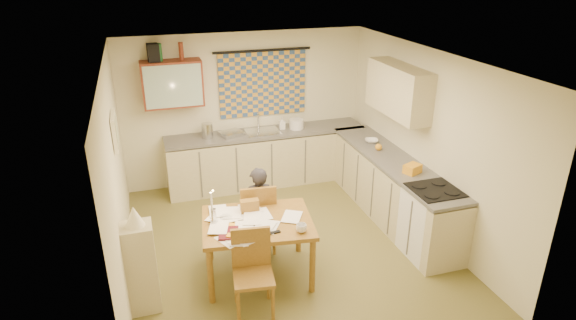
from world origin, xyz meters
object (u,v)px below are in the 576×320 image
object	(u,v)px
counter_right	(391,189)
dining_table	(258,248)
shelf_stand	(141,268)
chair_far	(257,229)
person	(258,210)
counter_back	(267,158)
stove	(431,222)

from	to	relation	value
counter_right	dining_table	size ratio (longest dim) A/B	2.13
counter_right	shelf_stand	xyz separation A→B (m)	(-3.54, -1.01, 0.07)
counter_right	dining_table	world-z (taller)	counter_right
counter_right	chair_far	size ratio (longest dim) A/B	2.99
dining_table	person	distance (m)	0.58
counter_back	person	bearing A→B (deg)	-108.30
stove	person	xyz separation A→B (m)	(-2.07, 0.75, 0.13)
counter_right	counter_back	bearing A→B (deg)	130.47
shelf_stand	dining_table	bearing A→B (deg)	8.62
counter_back	shelf_stand	bearing A→B (deg)	-128.32
dining_table	chair_far	bearing A→B (deg)	84.93
dining_table	shelf_stand	distance (m)	1.35
dining_table	chair_far	world-z (taller)	chair_far
stove	person	bearing A→B (deg)	160.14
counter_right	shelf_stand	distance (m)	3.68
counter_back	person	distance (m)	2.06
dining_table	shelf_stand	bearing A→B (deg)	-163.44
counter_back	chair_far	xyz separation A→B (m)	(-0.66, -1.93, -0.15)
dining_table	stove	bearing A→B (deg)	2.11
dining_table	person	world-z (taller)	person
counter_right	shelf_stand	bearing A→B (deg)	-164.10
dining_table	chair_far	size ratio (longest dim) A/B	1.40
counter_back	counter_right	bearing A→B (deg)	-49.53
counter_right	dining_table	bearing A→B (deg)	-159.94
stove	dining_table	size ratio (longest dim) A/B	0.67
counter_right	stove	world-z (taller)	stove
person	shelf_stand	distance (m)	1.64
person	shelf_stand	xyz separation A→B (m)	(-1.47, -0.72, -0.07)
chair_far	shelf_stand	size ratio (longest dim) A/B	0.95
counter_back	dining_table	bearing A→B (deg)	-107.58
dining_table	chair_far	distance (m)	0.56
chair_far	shelf_stand	bearing A→B (deg)	32.54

